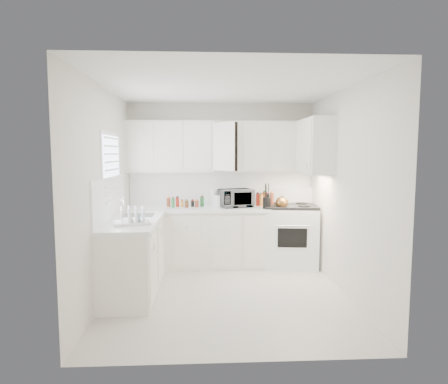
{
  "coord_description": "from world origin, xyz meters",
  "views": [
    {
      "loc": [
        -0.28,
        -4.77,
        1.8
      ],
      "look_at": [
        0.0,
        0.7,
        1.25
      ],
      "focal_mm": 31.06,
      "sensor_mm": 36.0,
      "label": 1
    }
  ],
  "objects": [
    {
      "name": "spice_left_5",
      "position": [
        -0.47,
        1.33,
        1.02
      ],
      "size": [
        0.06,
        0.06,
        0.13
      ],
      "primitive_type": "cylinder",
      "color": "black",
      "rests_on": "countertop_back"
    },
    {
      "name": "countertop_back",
      "position": [
        -0.39,
        1.29,
        0.93
      ],
      "size": [
        2.24,
        0.64,
        0.05
      ],
      "primitive_type": "cube",
      "color": "white",
      "rests_on": "lower_cabinets_back"
    },
    {
      "name": "upper_cabinets_back",
      "position": [
        0.0,
        1.44,
        1.5
      ],
      "size": [
        3.0,
        0.33,
        0.8
      ],
      "primitive_type": null,
      "color": "silver",
      "rests_on": "wall_back"
    },
    {
      "name": "lower_cabinets_back",
      "position": [
        -0.39,
        1.3,
        0.45
      ],
      "size": [
        2.22,
        0.6,
        0.9
      ],
      "primitive_type": null,
      "color": "silver",
      "rests_on": "floor"
    },
    {
      "name": "rice_cooker",
      "position": [
        -0.04,
        1.4,
        1.06
      ],
      "size": [
        0.25,
        0.25,
        0.21
      ],
      "primitive_type": null,
      "rotation": [
        0.0,
        0.0,
        -0.19
      ],
      "color": "white",
      "rests_on": "countertop_back"
    },
    {
      "name": "frying_pan",
      "position": [
        1.27,
        1.42,
        0.96
      ],
      "size": [
        0.24,
        0.41,
        0.04
      ],
      "primitive_type": null,
      "rotation": [
        0.0,
        0.0,
        0.01
      ],
      "color": "black",
      "rests_on": "stove"
    },
    {
      "name": "backsplash_back",
      "position": [
        0.0,
        1.59,
        1.23
      ],
      "size": [
        2.98,
        0.02,
        0.55
      ],
      "primitive_type": "cube",
      "color": "white",
      "rests_on": "wall_back"
    },
    {
      "name": "tea_kettle",
      "position": [
        0.91,
        1.1,
        1.05
      ],
      "size": [
        0.26,
        0.22,
        0.22
      ],
      "primitive_type": null,
      "rotation": [
        0.0,
        0.0,
        -0.09
      ],
      "color": "#9E692B",
      "rests_on": "stove"
    },
    {
      "name": "spice_left_4",
      "position": [
        -0.55,
        1.42,
        1.02
      ],
      "size": [
        0.06,
        0.06,
        0.13
      ],
      "primitive_type": "cylinder",
      "color": "brown",
      "rests_on": "countertop_back"
    },
    {
      "name": "sauce_right_2",
      "position": [
        0.69,
        1.46,
        1.05
      ],
      "size": [
        0.06,
        0.06,
        0.19
      ],
      "primitive_type": "cylinder",
      "color": "brown",
      "rests_on": "countertop_back"
    },
    {
      "name": "wall_right",
      "position": [
        1.5,
        0.0,
        1.3
      ],
      "size": [
        0.0,
        3.2,
        3.2
      ],
      "primitive_type": "plane",
      "rotation": [
        1.57,
        0.0,
        -1.57
      ],
      "color": "silver",
      "rests_on": "ground"
    },
    {
      "name": "paper_towel",
      "position": [
        -0.12,
        1.5,
        1.08
      ],
      "size": [
        0.12,
        0.12,
        0.27
      ],
      "primitive_type": "cylinder",
      "color": "white",
      "rests_on": "countertop_back"
    },
    {
      "name": "lower_cabinets_left",
      "position": [
        -1.2,
        0.2,
        0.45
      ],
      "size": [
        0.6,
        1.6,
        0.9
      ],
      "primitive_type": null,
      "color": "silver",
      "rests_on": "floor"
    },
    {
      "name": "countertop_left",
      "position": [
        -1.19,
        0.2,
        0.93
      ],
      "size": [
        0.64,
        1.62,
        0.05
      ],
      "primitive_type": "cube",
      "color": "white",
      "rests_on": "lower_cabinets_left"
    },
    {
      "name": "sauce_right_4",
      "position": [
        0.8,
        1.46,
        1.05
      ],
      "size": [
        0.06,
        0.06,
        0.19
      ],
      "primitive_type": "cylinder",
      "color": "brown",
      "rests_on": "countertop_back"
    },
    {
      "name": "upper_cabinets_right",
      "position": [
        1.33,
        0.82,
        1.5
      ],
      "size": [
        0.33,
        0.9,
        0.8
      ],
      "primitive_type": null,
      "color": "silver",
      "rests_on": "wall_right"
    },
    {
      "name": "spice_left_2",
      "position": [
        -0.7,
        1.42,
        1.02
      ],
      "size": [
        0.06,
        0.06,
        0.13
      ],
      "primitive_type": "cylinder",
      "color": "red",
      "rests_on": "countertop_back"
    },
    {
      "name": "spice_left_3",
      "position": [
        -0.62,
        1.33,
        1.02
      ],
      "size": [
        0.06,
        0.06,
        0.13
      ],
      "primitive_type": "cylinder",
      "color": "orange",
      "rests_on": "countertop_back"
    },
    {
      "name": "ceiling",
      "position": [
        0.0,
        0.0,
        2.6
      ],
      "size": [
        3.2,
        3.2,
        0.0
      ],
      "primitive_type": "plane",
      "rotation": [
        3.14,
        0.0,
        0.0
      ],
      "color": "white",
      "rests_on": "ground"
    },
    {
      "name": "floor",
      "position": [
        0.0,
        0.0,
        0.0
      ],
      "size": [
        3.2,
        3.2,
        0.0
      ],
      "primitive_type": "plane",
      "color": "beige",
      "rests_on": "ground"
    },
    {
      "name": "window_blinds",
      "position": [
        -1.48,
        0.35,
        1.55
      ],
      "size": [
        0.06,
        0.96,
        1.06
      ],
      "primitive_type": null,
      "color": "white",
      "rests_on": "wall_left"
    },
    {
      "name": "sink",
      "position": [
        -1.19,
        0.55,
        1.07
      ],
      "size": [
        0.42,
        0.38,
        0.3
      ],
      "primitive_type": null,
      "color": "gray",
      "rests_on": "countertop_left"
    },
    {
      "name": "wall_back",
      "position": [
        0.0,
        1.6,
        1.3
      ],
      "size": [
        3.0,
        0.0,
        3.0
      ],
      "primitive_type": "plane",
      "rotation": [
        1.57,
        0.0,
        0.0
      ],
      "color": "silver",
      "rests_on": "ground"
    },
    {
      "name": "microwave",
      "position": [
        0.22,
        1.31,
        1.12
      ],
      "size": [
        0.56,
        0.41,
        0.34
      ],
      "primitive_type": "imported",
      "rotation": [
        0.0,
        0.0,
        0.29
      ],
      "color": "gray",
      "rests_on": "countertop_back"
    },
    {
      "name": "sauce_right_1",
      "position": [
        0.64,
        1.4,
        1.05
      ],
      "size": [
        0.06,
        0.06,
        0.19
      ],
      "primitive_type": "cylinder",
      "color": "orange",
      "rests_on": "countertop_back"
    },
    {
      "name": "spice_left_0",
      "position": [
        -0.85,
        1.42,
        1.02
      ],
      "size": [
        0.06,
        0.06,
        0.13
      ],
      "primitive_type": "cylinder",
      "color": "brown",
      "rests_on": "countertop_back"
    },
    {
      "name": "spice_left_1",
      "position": [
        -0.78,
        1.33,
        1.02
      ],
      "size": [
        0.06,
        0.06,
        0.13
      ],
      "primitive_type": "cylinder",
      "color": "#267336",
      "rests_on": "countertop_back"
    },
    {
      "name": "sauce_right_3",
      "position": [
        0.74,
        1.4,
        1.05
      ],
      "size": [
        0.06,
        0.06,
        0.19
      ],
      "primitive_type": "cylinder",
      "color": "black",
      "rests_on": "countertop_back"
    },
    {
      "name": "sauce_right_0",
      "position": [
        0.58,
        1.46,
        1.05
      ],
      "size": [
        0.06,
        0.06,
        0.19
      ],
      "primitive_type": "cylinder",
      "color": "red",
      "rests_on": "countertop_back"
    },
    {
      "name": "utensil_crock",
      "position": [
        0.68,
        1.1,
        1.15
      ],
      "size": [
        0.15,
        0.15,
        0.4
      ],
      "primitive_type": null,
      "rotation": [
        0.0,
        0.0,
        0.1
      ],
      "color": "black",
      "rests_on": "countertop_back"
    },
    {
      "name": "wall_left",
      "position": [
        -1.5,
        0.0,
        1.3
      ],
      "size": [
        0.0,
        3.2,
        3.2
      ],
      "primitive_type": "plane",
      "rotation": [
        1.57,
        0.0,
        1.57
      ],
      "color": "silver",
      "rests_on": "ground"
    },
    {
      "name": "backsplash_left",
      "position": [
        -1.49,
        0.2,
        1.23
      ],
      "size": [
        0.02,
        1.6,
        0.55
      ],
      "primitive_type": "cube",
      "color": "white",
      "rests_on": "wall_left"
    },
    {
      "name": "spice_left_7",
      "position": [
        -0.32,
        1.33,
        1.02
      ],
      "size": [
        0.06,
        0.06,
        0.13
      ],
      "primitive_type": "cylinder",
      "color": "#267336",
      "rests_on": "countertop_back"
    },
    {
      "name": "stove",
      "position": [
        1.09,
        1.26,
        0.63
      ],
      "size": [
        0.9,
        0.77,
        1.25
      ],
      "primitive_type": null,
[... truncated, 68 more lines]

